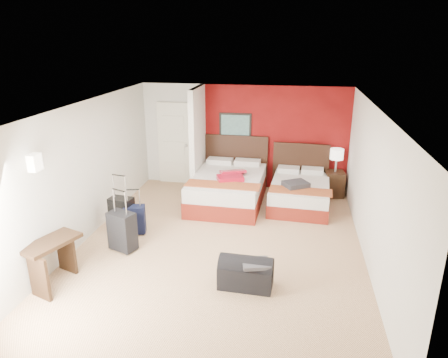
% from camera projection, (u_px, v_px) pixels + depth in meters
% --- Properties ---
extents(ground, '(6.50, 6.50, 0.00)m').
position_uv_depth(ground, '(220.00, 246.00, 7.46)').
color(ground, '#D4AD82').
rests_on(ground, ground).
extents(room_walls, '(5.02, 6.52, 2.50)m').
position_uv_depth(room_walls, '(166.00, 154.00, 8.59)').
color(room_walls, silver).
rests_on(room_walls, ground).
extents(red_accent_panel, '(3.50, 0.04, 2.50)m').
position_uv_depth(red_accent_panel, '(275.00, 138.00, 9.93)').
color(red_accent_panel, maroon).
rests_on(red_accent_panel, ground).
extents(partition_wall, '(0.12, 1.20, 2.50)m').
position_uv_depth(partition_wall, '(198.00, 142.00, 9.64)').
color(partition_wall, silver).
rests_on(partition_wall, ground).
extents(entry_door, '(0.82, 0.06, 2.05)m').
position_uv_depth(entry_door, '(174.00, 143.00, 10.38)').
color(entry_door, silver).
rests_on(entry_door, ground).
extents(bed_left, '(1.59, 2.22, 0.65)m').
position_uv_depth(bed_left, '(228.00, 189.00, 9.27)').
color(bed_left, white).
rests_on(bed_left, ground).
extents(bed_right, '(1.36, 1.87, 0.54)m').
position_uv_depth(bed_right, '(300.00, 194.00, 9.14)').
color(bed_right, silver).
rests_on(bed_right, ground).
extents(red_suitcase_open, '(0.78, 0.90, 0.09)m').
position_uv_depth(red_suitcase_open, '(232.00, 175.00, 9.04)').
color(red_suitcase_open, '#AA0E25').
rests_on(red_suitcase_open, bed_left).
extents(jacket_bundle, '(0.62, 0.59, 0.12)m').
position_uv_depth(jacket_bundle, '(296.00, 185.00, 8.77)').
color(jacket_bundle, '#333338').
rests_on(jacket_bundle, bed_right).
extents(nightstand, '(0.47, 0.47, 0.60)m').
position_uv_depth(nightstand, '(334.00, 184.00, 9.70)').
color(nightstand, black).
rests_on(nightstand, ground).
extents(table_lamp, '(0.37, 0.37, 0.54)m').
position_uv_depth(table_lamp, '(336.00, 160.00, 9.51)').
color(table_lamp, silver).
rests_on(table_lamp, nightstand).
extents(suitcase_black, '(0.48, 0.34, 0.66)m').
position_uv_depth(suitcase_black, '(122.00, 215.00, 7.92)').
color(suitcase_black, black).
rests_on(suitcase_black, ground).
extents(suitcase_charcoal, '(0.53, 0.44, 0.68)m').
position_uv_depth(suitcase_charcoal, '(122.00, 232.00, 7.21)').
color(suitcase_charcoal, black).
rests_on(suitcase_charcoal, ground).
extents(suitcase_navy, '(0.43, 0.32, 0.54)m').
position_uv_depth(suitcase_navy, '(135.00, 221.00, 7.84)').
color(suitcase_navy, black).
rests_on(suitcase_navy, ground).
extents(duffel_bag, '(0.82, 0.47, 0.41)m').
position_uv_depth(duffel_bag, '(246.00, 274.00, 6.20)').
color(duffel_bag, black).
rests_on(duffel_bag, ground).
extents(jacket_draped, '(0.47, 0.43, 0.05)m').
position_uv_depth(jacket_draped, '(256.00, 263.00, 6.06)').
color(jacket_draped, '#3D3C42').
rests_on(jacket_draped, duffel_bag).
extents(desk, '(0.71, 0.97, 0.73)m').
position_uv_depth(desk, '(53.00, 263.00, 6.21)').
color(desk, black).
rests_on(desk, ground).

